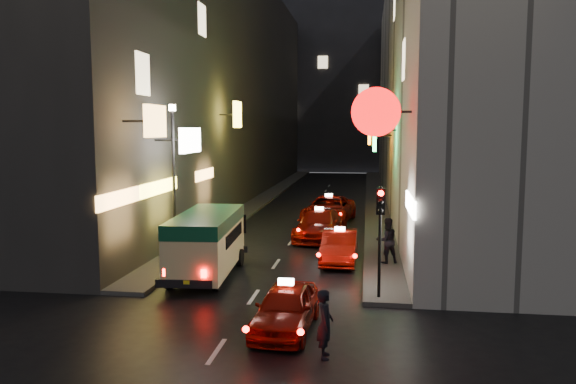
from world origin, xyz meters
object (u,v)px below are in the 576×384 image
at_px(minibus, 207,237).
at_px(taxi_near, 286,304).
at_px(traffic_light, 380,218).
at_px(lamp_post, 174,171).
at_px(pedestrian_crossing, 325,319).

relative_size(minibus, taxi_near, 1.19).
bearing_deg(traffic_light, lamp_post, 151.09).
bearing_deg(pedestrian_crossing, minibus, 29.96).
bearing_deg(lamp_post, pedestrian_crossing, -52.69).
distance_m(minibus, traffic_light, 6.70).
relative_size(pedestrian_crossing, lamp_post, 0.30).
distance_m(minibus, taxi_near, 6.31).
xyz_separation_m(minibus, pedestrian_crossing, (4.83, -6.74, -0.54)).
xyz_separation_m(traffic_light, lamp_post, (-8.20, 4.53, 1.04)).
bearing_deg(lamp_post, minibus, -48.03).
distance_m(pedestrian_crossing, lamp_post, 11.63).
distance_m(pedestrian_crossing, traffic_light, 4.97).
distance_m(taxi_near, pedestrian_crossing, 2.04).
distance_m(taxi_near, lamp_post, 9.73).
xyz_separation_m(pedestrian_crossing, traffic_light, (1.35, 4.45, 1.75)).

